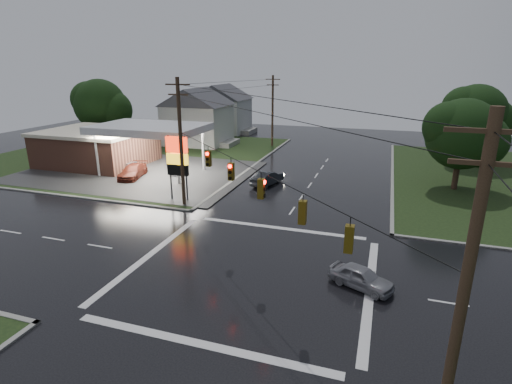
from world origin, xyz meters
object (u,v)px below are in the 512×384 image
(pylon_sign, at_px, (177,158))
(utility_pole_nw, at_px, (181,141))
(house_near, at_px, (198,116))
(tree_ne_far, at_px, (476,115))
(utility_pole_n, at_px, (273,110))
(car_north, at_px, (267,178))
(house_far, at_px, (222,108))
(tree_nw_behind, at_px, (101,105))
(car_pump, at_px, (133,171))
(utility_pole_se, at_px, (463,300))
(tree_ne_near, at_px, (464,134))
(car_crossing, at_px, (361,277))
(gas_station, at_px, (105,145))

(pylon_sign, distance_m, utility_pole_nw, 2.22)
(house_near, relative_size, tree_ne_far, 1.13)
(tree_ne_far, bearing_deg, pylon_sign, -139.65)
(utility_pole_n, relative_size, car_north, 2.37)
(house_far, height_order, car_north, house_far)
(tree_nw_behind, distance_m, tree_ne_far, 51.15)
(utility_pole_nw, distance_m, utility_pole_n, 28.50)
(house_near, height_order, house_far, same)
(house_near, bearing_deg, car_pump, -84.82)
(utility_pole_se, xyz_separation_m, tree_ne_near, (4.64, 31.49, -0.16))
(house_far, xyz_separation_m, car_north, (17.68, -30.16, -3.68))
(pylon_sign, distance_m, tree_nw_behind, 30.49)
(utility_pole_se, relative_size, tree_ne_near, 1.22)
(car_crossing, bearing_deg, utility_pole_se, -138.92)
(utility_pole_nw, height_order, tree_ne_far, utility_pole_nw)
(utility_pole_se, bearing_deg, utility_pole_nw, 135.00)
(car_north, bearing_deg, tree_ne_far, -127.96)
(pylon_sign, bearing_deg, car_north, 49.67)
(tree_nw_behind, bearing_deg, house_far, 56.56)
(utility_pole_nw, xyz_separation_m, tree_ne_near, (23.64, 12.49, -0.16))
(pylon_sign, xyz_separation_m, tree_nw_behind, (-23.34, 19.49, 2.17))
(utility_pole_n, distance_m, car_pump, 24.69)
(utility_pole_n, xyz_separation_m, car_pump, (-9.61, -22.24, -4.74))
(car_pump, bearing_deg, tree_ne_near, -2.69)
(utility_pole_se, relative_size, car_crossing, 3.00)
(utility_pole_se, bearing_deg, car_crossing, 107.30)
(utility_pole_n, xyz_separation_m, house_far, (-12.45, 10.00, -1.06))
(tree_ne_far, xyz_separation_m, car_pump, (-36.26, -18.24, -5.45))
(utility_pole_nw, distance_m, utility_pole_se, 26.87)
(tree_ne_near, bearing_deg, tree_ne_far, 75.93)
(house_near, bearing_deg, house_far, 94.76)
(tree_ne_near, xyz_separation_m, car_north, (-18.41, -4.16, -4.83))
(gas_station, height_order, tree_ne_far, tree_ne_far)
(gas_station, height_order, pylon_sign, pylon_sign)
(utility_pole_se, height_order, car_crossing, utility_pole_se)
(utility_pole_n, height_order, house_far, utility_pole_n)
(car_north, bearing_deg, gas_station, 10.04)
(pylon_sign, height_order, utility_pole_se, utility_pole_se)
(utility_pole_se, xyz_separation_m, house_near, (-30.45, 45.50, -1.32))
(pylon_sign, height_order, house_near, house_near)
(tree_nw_behind, height_order, tree_ne_far, tree_nw_behind)
(tree_nw_behind, bearing_deg, car_crossing, -36.48)
(utility_pole_se, bearing_deg, utility_pole_n, 111.80)
(gas_station, height_order, car_crossing, gas_station)
(utility_pole_se, height_order, car_pump, utility_pole_se)
(house_far, distance_m, tree_nw_behind, 21.65)
(car_north, bearing_deg, house_near, -32.42)
(house_near, relative_size, car_pump, 2.20)
(tree_nw_behind, height_order, car_crossing, tree_nw_behind)
(utility_pole_nw, xyz_separation_m, tree_nw_behind, (-24.34, 20.49, 0.46))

